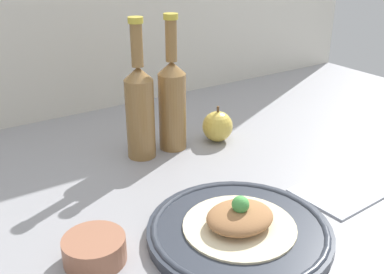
# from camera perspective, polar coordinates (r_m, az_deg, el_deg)

# --- Properties ---
(ground_plane) EXTENTS (1.80, 1.10, 0.04)m
(ground_plane) POSITION_cam_1_polar(r_m,az_deg,el_deg) (0.90, 3.99, -6.78)
(ground_plane) COLOR gray
(plate) EXTENTS (0.30, 0.30, 0.02)m
(plate) POSITION_cam_1_polar(r_m,az_deg,el_deg) (0.74, 6.01, -11.74)
(plate) COLOR #2D333D
(plate) RESTS_ON ground_plane
(plated_food) EXTENTS (0.18, 0.18, 0.06)m
(plated_food) POSITION_cam_1_polar(r_m,az_deg,el_deg) (0.73, 6.08, -10.33)
(plated_food) COLOR beige
(plated_food) RESTS_ON plate
(cider_bottle_left) EXTENTS (0.06, 0.06, 0.30)m
(cider_bottle_left) POSITION_cam_1_polar(r_m,az_deg,el_deg) (0.96, -6.65, 3.71)
(cider_bottle_left) COLOR olive
(cider_bottle_left) RESTS_ON ground_plane
(cider_bottle_right) EXTENTS (0.06, 0.06, 0.30)m
(cider_bottle_right) POSITION_cam_1_polar(r_m,az_deg,el_deg) (0.99, -2.37, 4.65)
(cider_bottle_right) COLOR olive
(cider_bottle_right) RESTS_ON ground_plane
(apple) EXTENTS (0.07, 0.07, 0.09)m
(apple) POSITION_cam_1_polar(r_m,az_deg,el_deg) (1.06, 3.26, 1.37)
(apple) COLOR gold
(apple) RESTS_ON ground_plane
(napkin) EXTENTS (0.16, 0.14, 0.01)m
(napkin) POSITION_cam_1_polar(r_m,az_deg,el_deg) (0.90, 18.09, -6.54)
(napkin) COLOR #B7BCC6
(napkin) RESTS_ON ground_plane
(dipping_bowl) EXTENTS (0.09, 0.09, 0.04)m
(dipping_bowl) POSITION_cam_1_polar(r_m,az_deg,el_deg) (0.70, -12.28, -13.78)
(dipping_bowl) COLOR #996047
(dipping_bowl) RESTS_ON ground_plane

